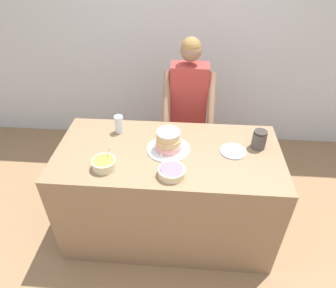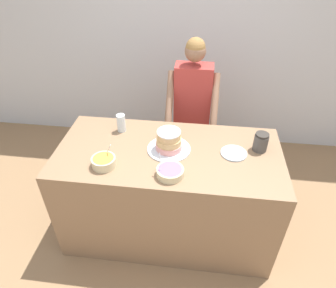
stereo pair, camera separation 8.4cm
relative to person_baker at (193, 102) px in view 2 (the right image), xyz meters
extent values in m
plane|color=#93704C|center=(-0.14, -1.17, -0.95)|extent=(14.00, 14.00, 0.00)
cube|color=silver|center=(-0.14, 0.81, 0.35)|extent=(10.00, 0.05, 2.60)
cube|color=#8C6B4C|center=(-0.14, -0.75, -0.49)|extent=(1.76, 0.84, 0.92)
cylinder|color=#2D2D38|center=(-0.08, 0.01, -0.58)|extent=(0.10, 0.10, 0.75)
cylinder|color=#2D2D38|center=(0.08, 0.01, -0.58)|extent=(0.10, 0.10, 0.75)
cube|color=#B23833|center=(0.00, 0.01, 0.08)|extent=(0.35, 0.19, 0.56)
cylinder|color=#8E664C|center=(-0.21, -0.14, 0.08)|extent=(0.06, 0.36, 0.48)
cylinder|color=#8E664C|center=(0.21, -0.14, 0.08)|extent=(0.06, 0.36, 0.48)
sphere|color=#8E664C|center=(0.00, 0.01, 0.49)|extent=(0.19, 0.19, 0.19)
sphere|color=olive|center=(0.00, 0.01, 0.52)|extent=(0.17, 0.17, 0.17)
cylinder|color=silver|center=(-0.14, -0.73, -0.03)|extent=(0.34, 0.34, 0.01)
cylinder|color=pink|center=(-0.14, -0.73, 0.00)|extent=(0.20, 0.20, 0.05)
cylinder|color=#DBB275|center=(-0.14, -0.73, 0.05)|extent=(0.19, 0.19, 0.05)
cylinder|color=#DBB275|center=(-0.14, -0.73, 0.10)|extent=(0.18, 0.18, 0.05)
cylinder|color=white|center=(-0.14, -0.73, 0.13)|extent=(0.18, 0.18, 0.01)
cylinder|color=beige|center=(-0.10, -1.02, -0.01)|extent=(0.19, 0.19, 0.06)
cylinder|color=#9E66B7|center=(-0.10, -1.02, 0.02)|extent=(0.17, 0.17, 0.01)
cylinder|color=silver|center=(-0.16, -1.04, 0.06)|extent=(0.03, 0.08, 0.17)
cylinder|color=beige|center=(-0.58, -0.98, 0.00)|extent=(0.18, 0.18, 0.07)
cylinder|color=#EF9938|center=(-0.58, -0.98, 0.03)|extent=(0.15, 0.15, 0.01)
cylinder|color=silver|center=(-0.57, -0.92, 0.05)|extent=(0.07, 0.03, 0.15)
cylinder|color=silver|center=(-0.57, -0.52, 0.04)|extent=(0.07, 0.07, 0.15)
cylinder|color=silver|center=(0.36, -0.72, -0.03)|extent=(0.20, 0.20, 0.01)
cylinder|color=#4C4742|center=(0.56, -0.64, 0.03)|extent=(0.11, 0.11, 0.13)
cylinder|color=#322D28|center=(0.56, -0.64, 0.11)|extent=(0.10, 0.10, 0.02)
camera|label=1|loc=(0.00, -2.57, 1.40)|focal=32.00mm
camera|label=2|loc=(0.08, -2.56, 1.40)|focal=32.00mm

